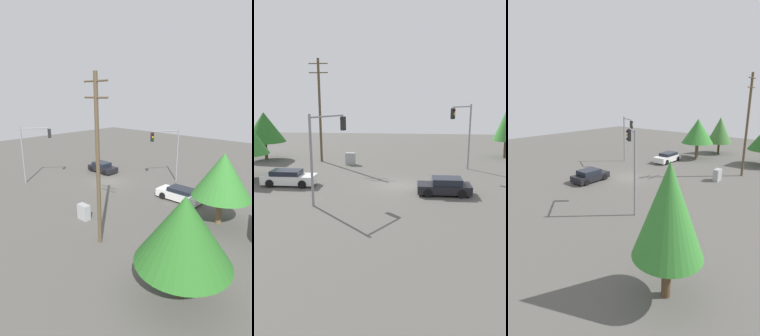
% 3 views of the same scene
% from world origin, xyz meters
% --- Properties ---
extents(ground_plane, '(80.00, 80.00, 0.00)m').
position_xyz_m(ground_plane, '(0.00, 0.00, 0.00)').
color(ground_plane, '#54514C').
extents(sedan_white, '(4.65, 1.97, 1.37)m').
position_xyz_m(sedan_white, '(9.66, 0.80, 0.68)').
color(sedan_white, silver).
rests_on(sedan_white, ground_plane).
extents(sedan_dark, '(4.22, 2.05, 1.38)m').
position_xyz_m(sedan_dark, '(-3.78, 2.32, 0.67)').
color(sedan_dark, black).
rests_on(sedan_dark, ground_plane).
extents(traffic_signal_main, '(2.46, 2.81, 6.92)m').
position_xyz_m(traffic_signal_main, '(-6.39, -6.32, 4.68)').
color(traffic_signal_main, gray).
rests_on(traffic_signal_main, ground_plane).
extents(traffic_signal_cross, '(2.03, 3.19, 6.57)m').
position_xyz_m(traffic_signal_cross, '(5.25, 4.85, 4.47)').
color(traffic_signal_cross, gray).
rests_on(traffic_signal_cross, ground_plane).
extents(utility_pole_tall, '(2.20, 0.28, 11.91)m').
position_xyz_m(utility_pole_tall, '(9.60, -10.00, 6.27)').
color(utility_pole_tall, brown).
rests_on(utility_pole_tall, ground_plane).
extents(electrical_cabinet, '(1.11, 0.61, 1.35)m').
position_xyz_m(electrical_cabinet, '(5.82, -8.53, 0.68)').
color(electrical_cabinet, '#9EA0A3').
rests_on(electrical_cabinet, ground_plane).
extents(tree_far, '(4.78, 4.78, 6.07)m').
position_xyz_m(tree_far, '(14.69, -1.23, 4.21)').
color(tree_far, brown).
rests_on(tree_far, ground_plane).
extents(tree_corner, '(5.06, 5.06, 5.80)m').
position_xyz_m(tree_corner, '(16.83, -10.72, 3.98)').
color(tree_corner, '#4C3823').
rests_on(tree_corner, ground_plane).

